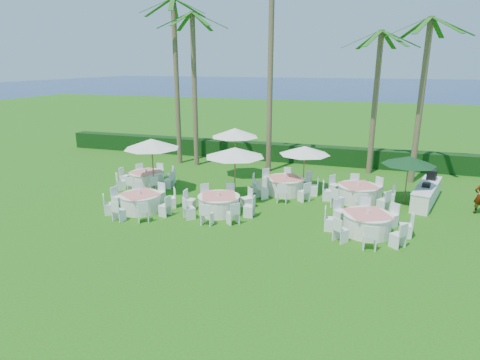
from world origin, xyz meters
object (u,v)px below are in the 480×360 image
object	(u,v)px
umbrella_d	(305,150)
banquet_table_a	(140,202)
umbrella_b	(235,152)
umbrella_a	(152,144)
buffet_table	(426,193)
banquet_table_b	(219,204)
banquet_table_d	(146,179)
banquet_table_e	(285,185)
banquet_table_f	(358,193)
umbrella_c	(235,133)
umbrella_green	(409,161)
banquet_table_c	(367,223)

from	to	relation	value
umbrella_d	banquet_table_a	bearing A→B (deg)	-142.79
umbrella_b	umbrella_a	bearing A→B (deg)	-176.89
banquet_table_a	buffet_table	size ratio (longest dim) A/B	0.81
banquet_table_a	umbrella_d	distance (m)	8.63
banquet_table_b	banquet_table_d	distance (m)	5.96
banquet_table_a	banquet_table_e	distance (m)	7.41
banquet_table_f	umbrella_c	size ratio (longest dim) A/B	1.16
banquet_table_a	umbrella_green	size ratio (longest dim) A/B	1.30
umbrella_b	umbrella_green	distance (m)	8.27
banquet_table_d	umbrella_a	size ratio (longest dim) A/B	1.11
banquet_table_b	umbrella_d	distance (m)	5.63
banquet_table_d	umbrella_green	distance (m)	13.62
banquet_table_e	umbrella_green	xyz separation A→B (m)	(5.86, 0.17, 1.71)
umbrella_d	banquet_table_f	bearing A→B (deg)	-15.66
umbrella_b	umbrella_green	world-z (taller)	umbrella_b
banquet_table_d	umbrella_green	xyz separation A→B (m)	(13.46, 1.18, 1.73)
umbrella_a	buffet_table	distance (m)	13.87
umbrella_c	banquet_table_c	bearing A→B (deg)	-39.29
banquet_table_b	banquet_table_e	bearing A→B (deg)	58.35
umbrella_a	umbrella_green	bearing A→B (deg)	9.88
banquet_table_c	umbrella_a	distance (m)	11.14
banquet_table_b	umbrella_c	world-z (taller)	umbrella_c
banquet_table_b	umbrella_c	distance (m)	6.41
banquet_table_a	umbrella_b	xyz separation A→B (m)	(3.68, 2.79, 2.01)
umbrella_d	umbrella_b	bearing A→B (deg)	-142.71
banquet_table_f	umbrella_d	distance (m)	3.43
banquet_table_d	umbrella_d	world-z (taller)	umbrella_d
banquet_table_d	banquet_table_f	bearing A→B (deg)	3.94
banquet_table_c	buffet_table	size ratio (longest dim) A/B	0.84
banquet_table_b	banquet_table_e	distance (m)	4.38
banquet_table_c	banquet_table_e	distance (m)	5.82
banquet_table_f	buffet_table	bearing A→B (deg)	15.57
banquet_table_e	banquet_table_f	world-z (taller)	banquet_table_f
banquet_table_e	umbrella_c	size ratio (longest dim) A/B	1.16
banquet_table_f	buffet_table	distance (m)	3.32
banquet_table_a	banquet_table_b	distance (m)	3.65
banquet_table_e	umbrella_a	distance (m)	7.20
umbrella_b	umbrella_d	bearing A→B (deg)	37.29
banquet_table_a	umbrella_b	bearing A→B (deg)	37.14
banquet_table_e	buffet_table	world-z (taller)	buffet_table
banquet_table_c	umbrella_green	distance (m)	4.89
banquet_table_f	umbrella_b	distance (m)	6.37
banquet_table_b	banquet_table_c	bearing A→B (deg)	-3.09
buffet_table	umbrella_d	bearing A→B (deg)	-179.03
banquet_table_d	umbrella_a	xyz separation A→B (m)	(1.03, -0.99, 2.21)
banquet_table_b	banquet_table_f	distance (m)	6.93
banquet_table_d	umbrella_d	size ratio (longest dim) A/B	1.22
banquet_table_a	umbrella_d	xyz separation A→B (m)	(6.72, 5.10, 1.82)
umbrella_d	umbrella_c	bearing A→B (deg)	159.79
umbrella_a	umbrella_c	distance (m)	5.18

